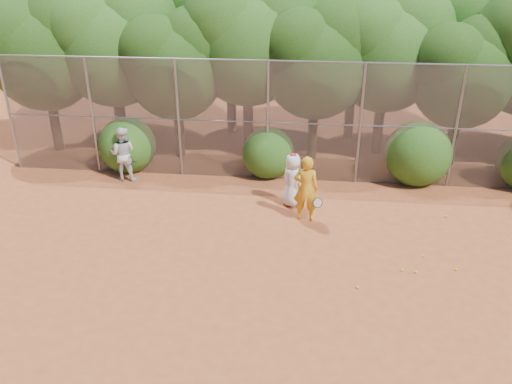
# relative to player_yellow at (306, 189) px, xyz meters

# --- Properties ---
(ground) EXTENTS (80.00, 80.00, 0.00)m
(ground) POSITION_rel_player_yellow_xyz_m (-0.35, -3.14, -0.98)
(ground) COLOR #994622
(ground) RESTS_ON ground
(fence_back) EXTENTS (20.05, 0.09, 4.03)m
(fence_back) POSITION_rel_player_yellow_xyz_m (-0.47, 2.86, 1.08)
(fence_back) COLOR gray
(fence_back) RESTS_ON ground
(tree_0) EXTENTS (4.38, 3.81, 6.00)m
(tree_0) POSITION_rel_player_yellow_xyz_m (-9.80, 4.90, 2.96)
(tree_0) COLOR black
(tree_0) RESTS_ON ground
(tree_1) EXTENTS (4.64, 4.03, 6.35)m
(tree_1) POSITION_rel_player_yellow_xyz_m (-7.29, 5.40, 3.19)
(tree_1) COLOR black
(tree_1) RESTS_ON ground
(tree_2) EXTENTS (3.99, 3.47, 5.47)m
(tree_2) POSITION_rel_player_yellow_xyz_m (-4.80, 4.70, 2.61)
(tree_2) COLOR black
(tree_2) RESTS_ON ground
(tree_3) EXTENTS (4.89, 4.26, 6.70)m
(tree_3) POSITION_rel_player_yellow_xyz_m (-2.29, 5.71, 3.42)
(tree_3) COLOR black
(tree_3) RESTS_ON ground
(tree_4) EXTENTS (4.19, 3.64, 5.73)m
(tree_4) POSITION_rel_player_yellow_xyz_m (0.20, 5.10, 2.78)
(tree_4) COLOR black
(tree_4) RESTS_ON ground
(tree_5) EXTENTS (4.51, 3.92, 6.17)m
(tree_5) POSITION_rel_player_yellow_xyz_m (2.70, 5.90, 3.07)
(tree_5) COLOR black
(tree_5) RESTS_ON ground
(tree_6) EXTENTS (3.86, 3.36, 5.29)m
(tree_6) POSITION_rel_player_yellow_xyz_m (5.20, 4.90, 2.49)
(tree_6) COLOR black
(tree_6) RESTS_ON ground
(tree_9) EXTENTS (4.83, 4.20, 6.62)m
(tree_9) POSITION_rel_player_yellow_xyz_m (-8.29, 7.71, 3.36)
(tree_9) COLOR black
(tree_9) RESTS_ON ground
(tree_10) EXTENTS (5.15, 4.48, 7.06)m
(tree_10) POSITION_rel_player_yellow_xyz_m (-3.29, 7.91, 3.65)
(tree_10) COLOR black
(tree_10) RESTS_ON ground
(tree_11) EXTENTS (4.64, 4.03, 6.35)m
(tree_11) POSITION_rel_player_yellow_xyz_m (1.71, 7.50, 3.19)
(tree_11) COLOR black
(tree_11) RESTS_ON ground
(tree_12) EXTENTS (5.02, 4.37, 6.88)m
(tree_12) POSITION_rel_player_yellow_xyz_m (6.21, 8.11, 3.54)
(tree_12) COLOR black
(tree_12) RESTS_ON ground
(bush_0) EXTENTS (2.00, 2.00, 2.00)m
(bush_0) POSITION_rel_player_yellow_xyz_m (-6.35, 3.16, 0.02)
(bush_0) COLOR #224C13
(bush_0) RESTS_ON ground
(bush_1) EXTENTS (1.80, 1.80, 1.80)m
(bush_1) POSITION_rel_player_yellow_xyz_m (-1.35, 3.16, -0.08)
(bush_1) COLOR #224C13
(bush_1) RESTS_ON ground
(bush_2) EXTENTS (2.20, 2.20, 2.20)m
(bush_2) POSITION_rel_player_yellow_xyz_m (3.65, 3.16, 0.12)
(bush_2) COLOR #224C13
(bush_2) RESTS_ON ground
(player_yellow) EXTENTS (0.88, 0.56, 1.96)m
(player_yellow) POSITION_rel_player_yellow_xyz_m (0.00, 0.00, 0.00)
(player_yellow) COLOR gold
(player_yellow) RESTS_ON ground
(player_teen) EXTENTS (0.96, 0.95, 1.70)m
(player_teen) POSITION_rel_player_yellow_xyz_m (-0.42, 0.89, -0.13)
(player_teen) COLOR white
(player_teen) RESTS_ON ground
(player_white) EXTENTS (0.92, 0.79, 1.84)m
(player_white) POSITION_rel_player_yellow_xyz_m (-6.18, 2.26, -0.05)
(player_white) COLOR silver
(player_white) RESTS_ON ground
(ball_0) EXTENTS (0.07, 0.07, 0.07)m
(ball_0) POSITION_rel_player_yellow_xyz_m (2.73, -2.48, -0.94)
(ball_0) COLOR #B3D827
(ball_0) RESTS_ON ground
(ball_1) EXTENTS (0.07, 0.07, 0.07)m
(ball_1) POSITION_rel_player_yellow_xyz_m (3.04, -1.72, -0.94)
(ball_1) COLOR #B3D827
(ball_1) RESTS_ON ground
(ball_2) EXTENTS (0.07, 0.07, 0.07)m
(ball_2) POSITION_rel_player_yellow_xyz_m (2.41, -2.42, -0.94)
(ball_2) COLOR #B3D827
(ball_2) RESTS_ON ground
(ball_3) EXTENTS (0.07, 0.07, 0.07)m
(ball_3) POSITION_rel_player_yellow_xyz_m (3.73, -2.26, -0.94)
(ball_3) COLOR #B3D827
(ball_3) RESTS_ON ground
(ball_4) EXTENTS (0.07, 0.07, 0.07)m
(ball_4) POSITION_rel_player_yellow_xyz_m (1.29, -3.25, -0.94)
(ball_4) COLOR #B3D827
(ball_4) RESTS_ON ground
(ball_5) EXTENTS (0.07, 0.07, 0.07)m
(ball_5) POSITION_rel_player_yellow_xyz_m (4.11, 0.56, -0.94)
(ball_5) COLOR #B3D827
(ball_5) RESTS_ON ground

